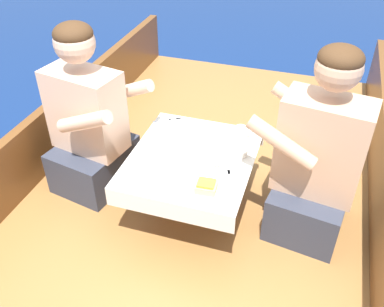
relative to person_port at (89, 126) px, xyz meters
The scene contains 21 objects.
ground_plane 0.96m from the person_port, ahead, with size 60.00×60.00×0.00m, color navy.
boat_deck 0.84m from the person_port, ahead, with size 2.02×3.78×0.35m, color #9E6B38.
gunwale_port 0.42m from the person_port, behind, with size 0.06×3.78×0.39m, color brown.
cockpit_table 0.62m from the person_port, ahead, with size 0.63×0.72×0.36m.
person_port is the anchor object (origin of this frame).
person_starboard 1.23m from the person_port, ahead, with size 0.57×0.51×1.01m.
plate_sandwich 0.81m from the person_port, 20.75° to the right, with size 0.20×0.20×0.01m.
plate_bread 0.53m from the person_port, ahead, with size 0.22×0.22×0.01m.
sandwich 0.81m from the person_port, 20.75° to the right, with size 0.10×0.09×0.05m.
bowl_port_near 0.47m from the person_port, 16.79° to the right, with size 0.13×0.13×0.04m.
bowl_starboard_near 0.67m from the person_port, 14.71° to the left, with size 0.11×0.11×0.04m.
bowl_center_far 0.61m from the person_port, 30.96° to the right, with size 0.11×0.11×0.04m.
bowl_port_far 0.82m from the person_port, ahead, with size 0.14×0.14×0.04m.
coffee_cup_port 0.84m from the person_port, 14.64° to the left, with size 0.09×0.06×0.06m.
coffee_cup_starboard 0.72m from the person_port, ahead, with size 0.09×0.06×0.07m.
utensil_knife_starboard 0.49m from the person_port, 25.12° to the left, with size 0.14×0.12×0.00m.
utensil_fork_port 0.86m from the person_port, 11.18° to the right, with size 0.07×0.17×0.00m.
utensil_spoon_center 0.62m from the person_port, 26.97° to the left, with size 0.17×0.06×0.01m.
utensil_fork_starboard 0.46m from the person_port, 33.26° to the left, with size 0.16×0.10×0.00m.
utensil_knife_port 0.37m from the person_port, ahead, with size 0.04×0.17×0.00m.
utensil_spoon_starboard 0.65m from the person_port, 21.88° to the right, with size 0.05×0.17×0.01m.
Camera 1 is at (0.54, -1.70, 2.02)m, focal length 40.00 mm.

